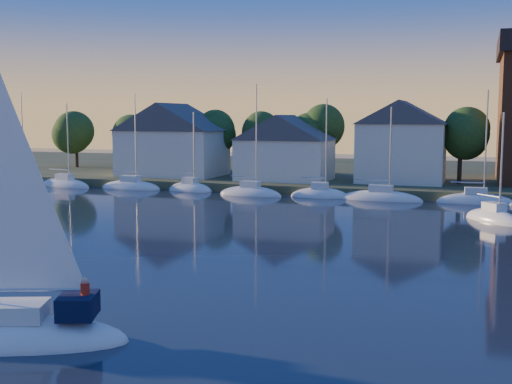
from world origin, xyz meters
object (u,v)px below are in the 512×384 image
at_px(clubhouse_east, 402,141).
at_px(hero_sailboat, 18,329).
at_px(clubhouse_west, 173,139).
at_px(clubhouse_centre, 285,147).
at_px(drifting_sailboat_right, 493,221).

bearing_deg(clubhouse_east, hero_sailboat, -97.93).
distance_m(clubhouse_west, clubhouse_centre, 16.05).
bearing_deg(clubhouse_east, drifting_sailboat_right, -64.15).
relative_size(hero_sailboat, drifting_sailboat_right, 1.36).
distance_m(clubhouse_east, hero_sailboat, 59.30).
bearing_deg(clubhouse_centre, clubhouse_east, 8.13).
bearing_deg(drifting_sailboat_right, clubhouse_west, -158.44).
relative_size(clubhouse_west, hero_sailboat, 0.97).
height_order(clubhouse_west, clubhouse_east, clubhouse_east).
relative_size(clubhouse_east, drifting_sailboat_right, 1.01).
xyz_separation_m(clubhouse_centre, drifting_sailboat_right, (24.20, -19.06, -5.04)).
bearing_deg(clubhouse_centre, hero_sailboat, -84.08).
distance_m(clubhouse_east, drifting_sailboat_right, 24.13).
bearing_deg(hero_sailboat, clubhouse_west, -89.96).
xyz_separation_m(clubhouse_west, clubhouse_east, (30.00, 1.00, 0.07)).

